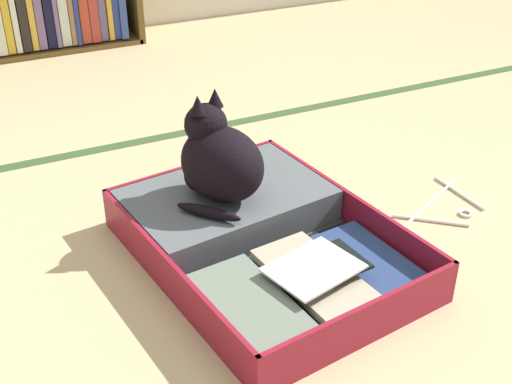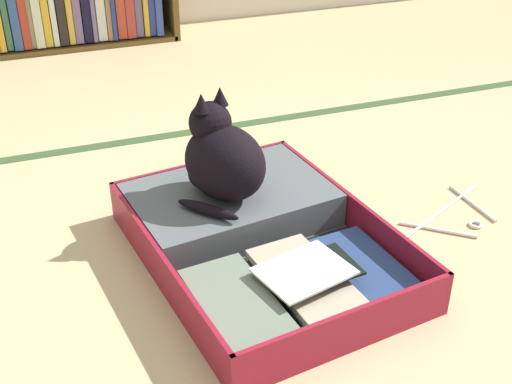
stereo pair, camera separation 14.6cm
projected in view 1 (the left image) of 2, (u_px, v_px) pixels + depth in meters
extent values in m
plane|color=tan|center=(269.00, 310.00, 1.66)|extent=(10.00, 10.00, 0.00)
cube|color=#36512A|center=(143.00, 141.00, 2.47)|extent=(4.80, 0.05, 0.00)
cube|color=brown|center=(26.00, 49.00, 3.31)|extent=(1.11, 0.28, 0.02)
cube|color=gold|center=(4.00, 19.00, 3.21)|extent=(0.03, 0.23, 0.28)
cube|color=silver|center=(12.00, 17.00, 3.21)|extent=(0.03, 0.23, 0.28)
cube|color=#282320|center=(20.00, 16.00, 3.23)|extent=(0.04, 0.23, 0.28)
cube|color=gold|center=(27.00, 13.00, 3.24)|extent=(0.03, 0.23, 0.31)
cube|color=slate|center=(35.00, 14.00, 3.26)|extent=(0.04, 0.23, 0.29)
cube|color=black|center=(44.00, 12.00, 3.27)|extent=(0.04, 0.23, 0.30)
cube|color=slate|center=(52.00, 16.00, 3.29)|extent=(0.02, 0.23, 0.25)
cube|color=silver|center=(59.00, 12.00, 3.31)|extent=(0.04, 0.23, 0.28)
cube|color=#A57452|center=(66.00, 8.00, 3.31)|extent=(0.02, 0.23, 0.31)
cube|color=navy|center=(71.00, 8.00, 3.31)|extent=(0.02, 0.23, 0.31)
cube|color=#C14230|center=(79.00, 10.00, 3.34)|extent=(0.04, 0.23, 0.28)
cube|color=#B33B32|center=(88.00, 7.00, 3.35)|extent=(0.04, 0.23, 0.30)
cube|color=slate|center=(96.00, 4.00, 3.37)|extent=(0.04, 0.23, 0.31)
cube|color=gold|center=(104.00, 9.00, 3.39)|extent=(0.02, 0.23, 0.26)
cube|color=#2B3F93|center=(110.00, 6.00, 3.40)|extent=(0.03, 0.23, 0.28)
cube|color=#364C96|center=(117.00, 3.00, 3.39)|extent=(0.03, 0.23, 0.31)
cube|color=maroon|center=(310.00, 298.00, 1.69)|extent=(0.64, 0.48, 0.01)
cube|color=maroon|center=(364.00, 326.00, 1.52)|extent=(0.58, 0.09, 0.12)
cube|color=maroon|center=(211.00, 325.00, 1.52)|extent=(0.07, 0.40, 0.12)
cube|color=maroon|center=(397.00, 244.00, 1.80)|extent=(0.07, 0.40, 0.12)
cube|color=#545653|center=(311.00, 295.00, 1.68)|extent=(0.61, 0.45, 0.01)
cube|color=maroon|center=(227.00, 225.00, 1.98)|extent=(0.64, 0.48, 0.01)
cube|color=maroon|center=(194.00, 181.00, 2.09)|extent=(0.58, 0.09, 0.12)
cube|color=maroon|center=(135.00, 240.00, 1.81)|extent=(0.07, 0.40, 0.12)
cube|color=maroon|center=(306.00, 182.00, 2.09)|extent=(0.07, 0.40, 0.12)
cube|color=#545653|center=(227.00, 222.00, 1.97)|extent=(0.61, 0.45, 0.01)
cylinder|color=black|center=(265.00, 255.00, 1.83)|extent=(0.56, 0.10, 0.02)
cube|color=navy|center=(249.00, 316.00, 1.59)|extent=(0.21, 0.33, 0.02)
cube|color=tan|center=(247.00, 310.00, 1.59)|extent=(0.20, 0.31, 0.01)
cube|color=black|center=(251.00, 306.00, 1.58)|extent=(0.21, 0.32, 0.02)
cube|color=slate|center=(249.00, 303.00, 1.56)|extent=(0.20, 0.34, 0.02)
cube|color=slate|center=(308.00, 290.00, 1.68)|extent=(0.20, 0.32, 0.02)
cube|color=#172927|center=(315.00, 284.00, 1.66)|extent=(0.20, 0.33, 0.02)
cube|color=tan|center=(313.00, 275.00, 1.66)|extent=(0.20, 0.34, 0.02)
cube|color=#987D9C|center=(369.00, 267.00, 1.76)|extent=(0.20, 0.35, 0.02)
cube|color=navy|center=(365.00, 259.00, 1.76)|extent=(0.20, 0.31, 0.02)
cube|color=white|center=(314.00, 268.00, 1.62)|extent=(0.25, 0.21, 0.01)
cube|color=black|center=(319.00, 267.00, 1.64)|extent=(0.25, 0.17, 0.01)
cube|color=#545A5F|center=(227.00, 207.00, 1.95)|extent=(0.60, 0.44, 0.11)
cylinder|color=black|center=(148.00, 198.00, 2.00)|extent=(0.02, 0.02, 0.11)
cylinder|color=black|center=(240.00, 169.00, 2.16)|extent=(0.02, 0.02, 0.11)
cube|color=red|center=(301.00, 360.00, 1.45)|extent=(0.02, 0.01, 0.02)
cube|color=#EF3635|center=(404.00, 309.00, 1.60)|extent=(0.03, 0.01, 0.02)
cube|color=white|center=(389.00, 315.00, 1.58)|extent=(0.03, 0.01, 0.02)
cube|color=yellow|center=(409.00, 292.00, 1.58)|extent=(0.03, 0.01, 0.03)
ellipsoid|color=black|center=(222.00, 164.00, 1.84)|extent=(0.28, 0.31, 0.21)
ellipsoid|color=black|center=(205.00, 171.00, 1.90)|extent=(0.16, 0.14, 0.12)
sphere|color=black|center=(206.00, 125.00, 1.82)|extent=(0.12, 0.12, 0.12)
cone|color=black|center=(215.00, 97.00, 1.80)|extent=(0.04, 0.04, 0.05)
cone|color=black|center=(198.00, 105.00, 1.76)|extent=(0.04, 0.04, 0.05)
sphere|color=gold|center=(199.00, 115.00, 1.85)|extent=(0.02, 0.02, 0.02)
sphere|color=gold|center=(187.00, 120.00, 1.83)|extent=(0.02, 0.02, 0.02)
ellipsoid|color=black|center=(208.00, 212.00, 1.79)|extent=(0.15, 0.16, 0.03)
cylinder|color=silver|center=(431.00, 202.00, 2.09)|extent=(0.37, 0.19, 0.01)
cylinder|color=silver|center=(459.00, 193.00, 2.14)|extent=(0.02, 0.22, 0.01)
cylinder|color=silver|center=(430.00, 220.00, 2.00)|extent=(0.18, 0.15, 0.01)
torus|color=silver|center=(465.00, 213.00, 2.03)|extent=(0.05, 0.05, 0.01)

